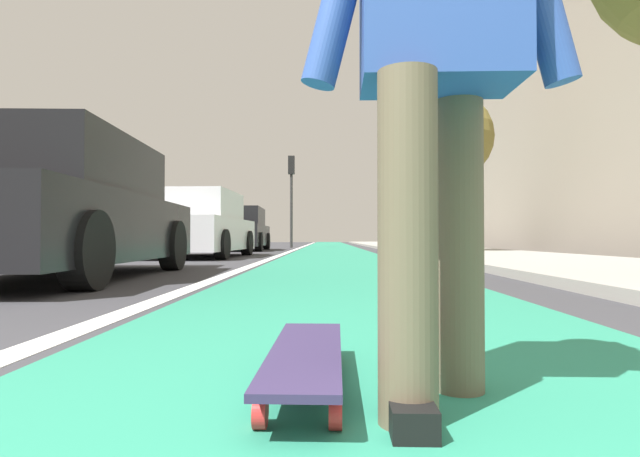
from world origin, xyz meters
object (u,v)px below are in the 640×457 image
Objects in this scene: street_tree_mid at (449,138)px; parked_car_far at (239,230)px; skater_person at (437,42)px; traffic_light at (291,184)px; parked_car_near at (55,211)px; pedestrian_distant at (435,218)px; skateboard at (306,356)px; parked_car_mid at (196,226)px.

parked_car_far is at bearing 55.72° from street_tree_mid.
traffic_light is at bearing 5.09° from skater_person.
pedestrian_distant reaches higher than parked_car_near.
skateboard is 0.20× the size of parked_car_near.
parked_car_near is 10.23m from pedestrian_distant.
street_tree_mid is (1.78, -6.08, 2.31)m from parked_car_mid.
pedestrian_distant is at bearing -120.13° from parked_car_far.
traffic_light is 10.22m from street_tree_mid.
skater_person is 0.39× the size of street_tree_mid.
parked_car_near is at bearing 36.35° from skateboard.
skateboard is 12.63m from pedestrian_distant.
street_tree_mid is 2.17m from pedestrian_distant.
skateboard is 20.80m from traffic_light.
traffic_light is (20.57, 1.50, 2.71)m from skateboard.
skateboard is 0.20× the size of parked_car_mid.
parked_car_near is 10.01m from street_tree_mid.
parked_car_mid is (9.87, 3.21, -0.24)m from skater_person.
traffic_light is at bearing 27.49° from street_tree_mid.
skater_person is 0.39× the size of parked_car_far.
skater_person reaches higher than parked_car_mid.
skater_person is (-0.15, -0.35, 0.84)m from skateboard.
traffic_light is at bearing -16.50° from parked_car_far.
parked_car_near is 1.04× the size of parked_car_mid.
skater_person is at bearing -174.91° from traffic_light.
parked_car_near reaches higher than parked_car_far.
skater_person is at bearing -113.33° from skateboard.
street_tree_mid reaches higher than parked_car_mid.
skater_person is at bearing 166.15° from street_tree_mid.
street_tree_mid is (-4.20, -6.16, 2.31)m from parked_car_far.
street_tree_mid is (-9.07, -4.72, 0.20)m from traffic_light.
parked_car_far is (15.70, 2.94, 0.60)m from skateboard.
street_tree_mid reaches higher than skater_person.
parked_car_near is at bearing 175.41° from traffic_light.
parked_car_mid reaches higher than skateboard.
parked_car_far is 6.90m from pedestrian_distant.
parked_car_far is 1.02× the size of street_tree_mid.
parked_car_mid is (9.72, 2.86, 0.60)m from skateboard.
parked_car_far reaches higher than skateboard.
skater_person is 20.88m from traffic_light.
skateboard is at bearing -163.59° from parked_car_mid.
pedestrian_distant is at bearing -35.00° from parked_car_near.
parked_car_far is 1.05× the size of traffic_light.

